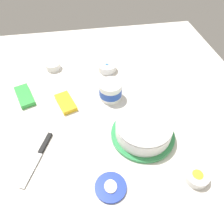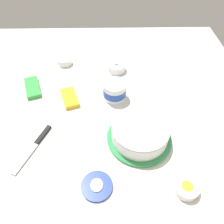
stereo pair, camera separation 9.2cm
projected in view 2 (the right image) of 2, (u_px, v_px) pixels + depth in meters
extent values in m
plane|color=silver|center=(99.00, 107.00, 0.99)|extent=(1.54, 1.54, 0.00)
cylinder|color=#339351|center=(139.00, 138.00, 0.86)|extent=(0.26, 0.26, 0.01)
cylinder|color=brown|center=(140.00, 133.00, 0.84)|extent=(0.20, 0.20, 0.05)
cylinder|color=white|center=(140.00, 133.00, 0.84)|extent=(0.22, 0.22, 0.06)
ellipsoid|color=white|center=(141.00, 127.00, 0.81)|extent=(0.22, 0.22, 0.02)
cylinder|color=white|center=(115.00, 91.00, 1.00)|extent=(0.11, 0.11, 0.08)
cylinder|color=#2347B2|center=(115.00, 91.00, 1.01)|extent=(0.11, 0.11, 0.04)
cylinder|color=white|center=(115.00, 85.00, 0.98)|extent=(0.09, 0.09, 0.01)
cylinder|color=#233DAD|center=(97.00, 186.00, 0.73)|extent=(0.11, 0.11, 0.01)
ellipsoid|color=white|center=(97.00, 185.00, 0.73)|extent=(0.05, 0.04, 0.01)
cube|color=silver|center=(25.00, 158.00, 0.80)|extent=(0.14, 0.08, 0.00)
cube|color=black|center=(43.00, 135.00, 0.88)|extent=(0.09, 0.05, 0.01)
cylinder|color=white|center=(65.00, 61.00, 1.20)|extent=(0.08, 0.08, 0.03)
cylinder|color=green|center=(65.00, 62.00, 1.21)|extent=(0.07, 0.07, 0.01)
ellipsoid|color=green|center=(65.00, 61.00, 1.20)|extent=(0.06, 0.06, 0.02)
cylinder|color=white|center=(186.00, 188.00, 0.72)|extent=(0.08, 0.08, 0.03)
cylinder|color=yellow|center=(186.00, 188.00, 0.72)|extent=(0.07, 0.07, 0.01)
ellipsoid|color=yellow|center=(187.00, 187.00, 0.71)|extent=(0.06, 0.06, 0.02)
cylinder|color=white|center=(116.00, 67.00, 1.16)|extent=(0.10, 0.10, 0.04)
cylinder|color=blue|center=(116.00, 67.00, 1.16)|extent=(0.08, 0.08, 0.01)
ellipsoid|color=blue|center=(116.00, 66.00, 1.15)|extent=(0.07, 0.07, 0.02)
cube|color=yellow|center=(70.00, 98.00, 1.01)|extent=(0.14, 0.11, 0.02)
cube|color=green|center=(33.00, 87.00, 1.06)|extent=(0.17, 0.11, 0.02)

